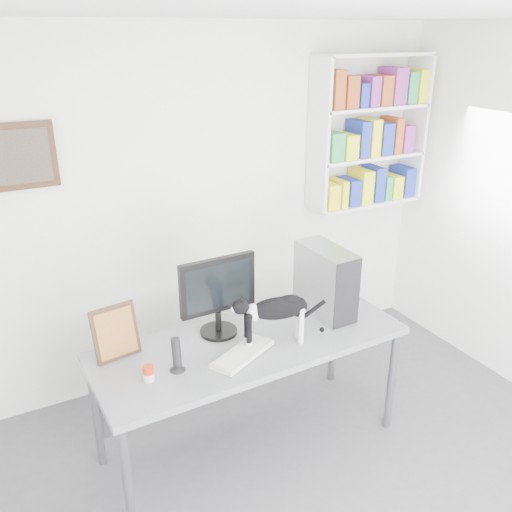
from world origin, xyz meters
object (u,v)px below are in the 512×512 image
object	(u,v)px
desk	(251,394)
soup_can	(148,373)
bookshelf	(369,132)
leaning_print	(115,331)
monitor	(218,296)
cat	(276,320)
pc_tower	(325,281)
speaker	(177,354)
keyboard	(242,354)

from	to	relation	value
desk	soup_can	world-z (taller)	soup_can
bookshelf	leaning_print	distance (m)	2.61
desk	monitor	size ratio (longest dim) A/B	3.69
cat	bookshelf	bearing A→B (deg)	49.12
desk	cat	world-z (taller)	cat
desk	leaning_print	bearing A→B (deg)	162.80
bookshelf	soup_can	bearing A→B (deg)	-155.68
bookshelf	desk	world-z (taller)	bookshelf
bookshelf	leaning_print	xyz separation A→B (m)	(-2.37, -0.70, -0.86)
pc_tower	leaning_print	distance (m)	1.41
speaker	leaning_print	distance (m)	0.41
keyboard	monitor	bearing A→B (deg)	66.37
monitor	keyboard	xyz separation A→B (m)	(0.01, -0.31, -0.25)
bookshelf	pc_tower	world-z (taller)	bookshelf
bookshelf	pc_tower	bearing A→B (deg)	-139.31
pc_tower	cat	world-z (taller)	pc_tower
desk	pc_tower	world-z (taller)	pc_tower
speaker	soup_can	xyz separation A→B (m)	(-0.17, -0.02, -0.06)
monitor	cat	world-z (taller)	monitor
leaning_print	keyboard	bearing A→B (deg)	-36.39
bookshelf	cat	world-z (taller)	bookshelf
leaning_print	desk	bearing A→B (deg)	-23.58
monitor	cat	xyz separation A→B (m)	(0.26, -0.28, -0.10)
desk	speaker	distance (m)	0.74
bookshelf	cat	size ratio (longest dim) A/B	2.32
monitor	leaning_print	distance (m)	0.65
bookshelf	speaker	xyz separation A→B (m)	(-2.10, -1.01, -0.92)
monitor	keyboard	size ratio (longest dim) A/B	1.24
leaning_print	speaker	bearing A→B (deg)	-57.47
desk	speaker	size ratio (longest dim) A/B	9.19
desk	keyboard	world-z (taller)	keyboard
soup_can	cat	bearing A→B (deg)	0.10
leaning_print	soup_can	xyz separation A→B (m)	(0.09, -0.32, -0.12)
bookshelf	leaning_print	world-z (taller)	bookshelf
keyboard	bookshelf	bearing A→B (deg)	5.54
speaker	leaning_print	size ratio (longest dim) A/B	0.64
monitor	cat	size ratio (longest dim) A/B	1.00
keyboard	cat	bearing A→B (deg)	-19.17
pc_tower	speaker	bearing A→B (deg)	-172.11
bookshelf	monitor	distance (m)	2.02
bookshelf	soup_can	distance (m)	2.68
bookshelf	speaker	size ratio (longest dim) A/B	5.76
monitor	cat	bearing A→B (deg)	-48.10
keyboard	leaning_print	bearing A→B (deg)	125.47
keyboard	pc_tower	world-z (taller)	pc_tower
soup_can	cat	xyz separation A→B (m)	(0.82, 0.00, 0.12)
keyboard	leaning_print	distance (m)	0.76
keyboard	leaning_print	size ratio (longest dim) A/B	1.29
soup_can	speaker	bearing A→B (deg)	5.60
desk	pc_tower	bearing A→B (deg)	7.02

